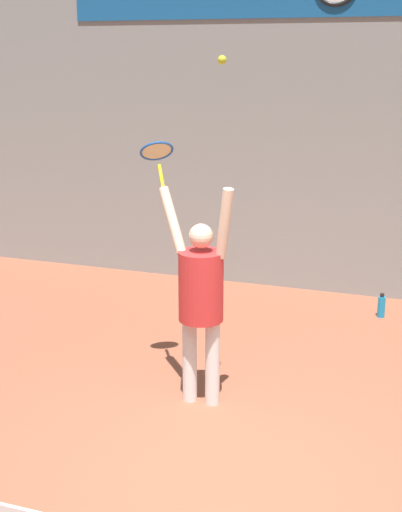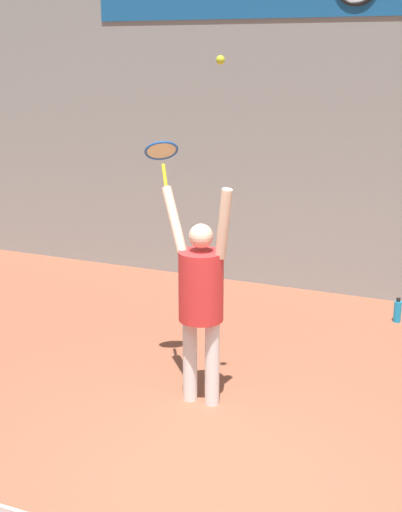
# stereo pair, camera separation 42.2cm
# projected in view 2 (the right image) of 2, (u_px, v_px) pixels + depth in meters

# --- Properties ---
(ground_plane) EXTENTS (18.00, 18.00, 0.00)m
(ground_plane) POSITION_uv_depth(u_px,v_px,m) (208.00, 493.00, 5.12)
(ground_plane) COLOR #9E563D
(back_wall) EXTENTS (18.00, 0.10, 5.00)m
(back_wall) POSITION_uv_depth(u_px,v_px,m) (363.00, 100.00, 8.68)
(back_wall) COLOR gray
(back_wall) RESTS_ON ground_plane
(tennis_player) EXTENTS (0.81, 0.46, 1.99)m
(tennis_player) POSITION_uv_depth(u_px,v_px,m) (201.00, 293.00, 6.20)
(tennis_player) COLOR white
(tennis_player) RESTS_ON ground_plane
(tennis_racket) EXTENTS (0.40, 0.41, 0.41)m
(tennis_racket) POSITION_uv_depth(u_px,v_px,m) (162.00, 153.00, 6.43)
(tennis_racket) COLOR yellow
(tennis_ball) EXTENTS (0.07, 0.07, 0.07)m
(tennis_ball) POSITION_uv_depth(u_px,v_px,m) (220.00, 60.00, 5.48)
(tennis_ball) COLOR #CCDB2D
(water_bottle) EXTENTS (0.09, 0.09, 0.30)m
(water_bottle) POSITION_uv_depth(u_px,v_px,m) (397.00, 311.00, 8.37)
(water_bottle) COLOR #198CCC
(water_bottle) RESTS_ON ground_plane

